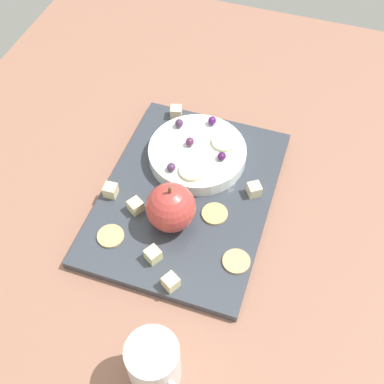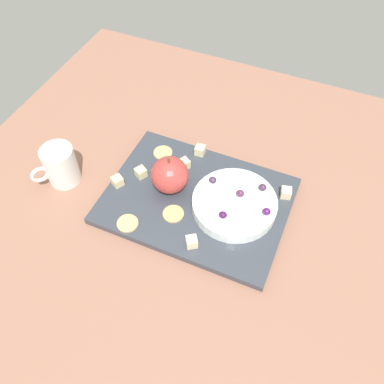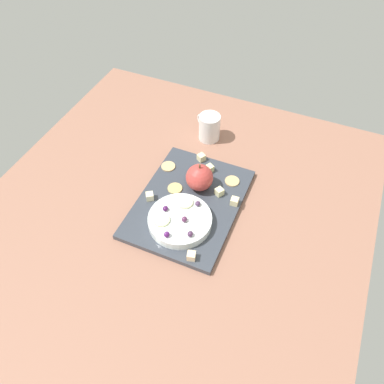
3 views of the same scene
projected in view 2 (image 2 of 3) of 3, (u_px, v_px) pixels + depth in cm
name	position (u px, v px, depth cm)	size (l,w,h in cm)	color
table	(203.00, 225.00, 85.50)	(112.43, 107.14, 4.66)	#946451
platter	(197.00, 201.00, 85.51)	(37.36, 27.57, 1.54)	#373C46
serving_dish	(234.00, 204.00, 82.49)	(17.17, 17.17, 2.41)	white
apple_whole	(170.00, 175.00, 83.62)	(7.87, 7.87, 7.87)	#B93C38
apple_stem	(169.00, 160.00, 80.03)	(0.50, 0.50, 1.20)	brown
cheese_cube_0	(200.00, 150.00, 91.88)	(2.08, 2.08, 2.08)	beige
cheese_cube_1	(286.00, 193.00, 84.47)	(2.08, 2.08, 2.08)	beige
cheese_cube_2	(184.00, 164.00, 89.38)	(2.08, 2.08, 2.08)	beige
cheese_cube_3	(118.00, 180.00, 86.53)	(2.08, 2.08, 2.08)	beige
cheese_cube_4	(141.00, 172.00, 87.85)	(2.08, 2.08, 2.08)	beige
cheese_cube_5	(192.00, 242.00, 77.29)	(2.08, 2.08, 2.08)	beige
cracker_0	(173.00, 214.00, 82.24)	(4.28, 4.28, 0.40)	tan
cracker_1	(128.00, 223.00, 80.85)	(4.28, 4.28, 0.40)	tan
cracker_2	(163.00, 153.00, 92.54)	(4.28, 4.28, 0.40)	tan
grape_0	(240.00, 193.00, 81.70)	(1.62, 1.45, 1.51)	#572A4C
grape_1	(267.00, 212.00, 78.97)	(1.62, 1.45, 1.53)	#511B61
grape_2	(223.00, 215.00, 78.63)	(1.62, 1.45, 1.31)	#44174D
grape_3	(213.00, 180.00, 83.96)	(1.62, 1.45, 1.30)	#472E4E
grape_4	(263.00, 187.00, 82.65)	(1.62, 1.45, 1.49)	#472A4A
apple_slice_0	(241.00, 220.00, 78.26)	(4.44, 4.44, 0.60)	beige
apple_slice_1	(210.00, 195.00, 82.07)	(4.44, 4.44, 0.60)	beige
cup	(60.00, 165.00, 86.61)	(7.35, 9.26, 8.88)	white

